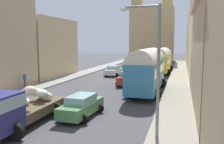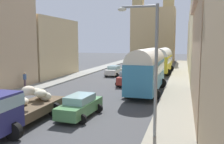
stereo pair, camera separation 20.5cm
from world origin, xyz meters
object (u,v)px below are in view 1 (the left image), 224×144
at_px(streetlamp_near, 153,59).
at_px(car_0, 114,71).
at_px(parked_bus_0, 147,68).
at_px(parked_bus_1, 162,59).
at_px(car_3, 128,78).
at_px(car_1, 128,65).
at_px(car_2, 81,106).
at_px(cargo_truck_0, 14,108).
at_px(pedestrian_2, 25,80).

bearing_deg(streetlamp_near, car_0, 110.36).
xyz_separation_m(parked_bus_0, parked_bus_1, (0.09, 15.76, -0.17)).
height_order(parked_bus_0, car_3, parked_bus_0).
distance_m(car_1, streetlamp_near, 31.71).
xyz_separation_m(car_2, streetlamp_near, (4.81, -2.31, 3.26)).
bearing_deg(parked_bus_1, cargo_truck_0, -101.46).
xyz_separation_m(cargo_truck_0, car_2, (2.60, 3.20, -0.50)).
bearing_deg(car_3, car_2, -91.88).
distance_m(car_0, car_3, 8.32).
xyz_separation_m(car_1, car_3, (3.57, -15.88, -0.02)).
xyz_separation_m(parked_bus_1, car_2, (-3.07, -24.77, -1.45)).
relative_size(car_2, car_3, 1.10).
bearing_deg(car_2, parked_bus_1, 82.93).
distance_m(car_2, streetlamp_near, 6.25).
height_order(car_1, car_2, car_1).
relative_size(car_0, pedestrian_2, 2.26).
bearing_deg(car_0, parked_bus_0, -59.36).
relative_size(parked_bus_0, car_1, 2.52).
height_order(parked_bus_0, parked_bus_1, parked_bus_0).
relative_size(car_2, streetlamp_near, 0.63).
xyz_separation_m(pedestrian_2, streetlamp_near, (14.10, -9.31, 2.97)).
height_order(car_0, streetlamp_near, streetlamp_near).
distance_m(cargo_truck_0, car_3, 15.85).
bearing_deg(car_1, parked_bus_0, -72.27).
relative_size(car_0, car_1, 1.07).
xyz_separation_m(parked_bus_0, car_0, (-6.36, 10.74, -1.61)).
relative_size(parked_bus_1, cargo_truck_0, 1.36).
bearing_deg(parked_bus_0, streetlamp_near, -80.83).
bearing_deg(pedestrian_2, parked_bus_0, 9.29).
bearing_deg(parked_bus_0, cargo_truck_0, -114.56).
xyz_separation_m(parked_bus_1, car_3, (-2.67, -12.43, -1.39)).
bearing_deg(cargo_truck_0, car_1, 91.02).
relative_size(parked_bus_0, car_2, 2.29).
distance_m(parked_bus_0, car_3, 4.49).
bearing_deg(parked_bus_0, car_3, 127.71).
height_order(pedestrian_2, streetlamp_near, streetlamp_near).
bearing_deg(cargo_truck_0, car_0, 91.94).
height_order(parked_bus_1, car_0, parked_bus_1).
relative_size(parked_bus_1, car_3, 2.52).
distance_m(parked_bus_0, cargo_truck_0, 13.48).
bearing_deg(car_1, car_0, -91.49).
relative_size(car_0, car_3, 1.08).
bearing_deg(car_0, cargo_truck_0, -88.06).
height_order(car_1, car_3, car_1).
bearing_deg(car_3, pedestrian_2, -151.14).
relative_size(car_3, pedestrian_2, 2.10).
bearing_deg(car_1, car_2, -83.61).
distance_m(car_0, car_2, 20.04).
bearing_deg(pedestrian_2, car_3, 28.86).
distance_m(parked_bus_1, car_3, 12.79).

